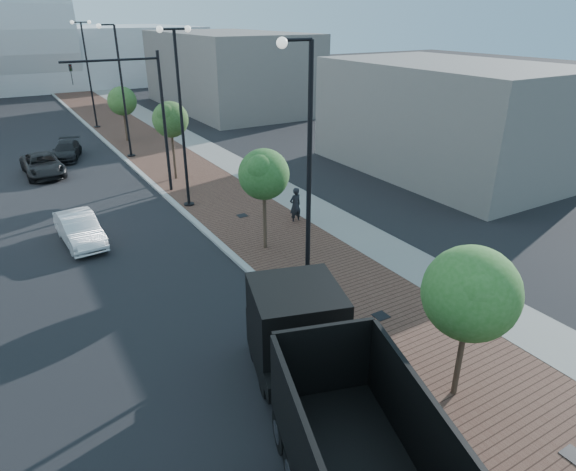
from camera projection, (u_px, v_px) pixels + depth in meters
sidewalk at (147, 136)px, 42.91m from camera, size 7.00×140.00×0.12m
concrete_strip at (177, 133)px, 44.18m from camera, size 2.40×140.00×0.13m
curb at (105, 141)px, 41.26m from camera, size 0.30×140.00×0.14m
dump_truck at (333, 418)px, 11.25m from camera, size 6.19×13.45×3.35m
white_sedan at (79, 229)px, 22.88m from camera, size 1.75×4.33×1.40m
dark_car_mid at (43, 165)px, 32.62m from camera, size 2.48×5.03×1.37m
dark_car_far at (66, 151)px, 36.29m from camera, size 2.89×4.53×1.22m
pedestrian at (295, 205)px, 25.01m from camera, size 0.73×0.53×1.88m
streetlight_1 at (306, 195)px, 16.28m from camera, size 1.44×0.56×9.21m
streetlight_2 at (182, 119)px, 25.52m from camera, size 1.72×0.56×9.28m
streetlight_3 at (122, 98)px, 35.05m from camera, size 1.44×0.56×9.21m
streetlight_4 at (89, 74)px, 44.29m from camera, size 1.72×0.56×9.28m
traffic_mast at (147, 109)px, 27.38m from camera, size 5.09×0.20×8.00m
tree_0 at (471, 293)px, 12.57m from camera, size 2.51×2.48×4.58m
tree_1 at (264, 174)px, 21.08m from camera, size 2.26×2.19×4.66m
tree_2 at (171, 120)px, 30.34m from camera, size 2.26×2.19×4.97m
tree_3 at (123, 101)px, 39.93m from camera, size 2.35×2.29×4.50m
convention_center at (16, 42)px, 73.08m from camera, size 50.00×30.00×50.00m
commercial_block_ne at (228, 71)px, 54.98m from camera, size 12.00×22.00×8.00m
commercial_block_e at (446, 118)px, 32.67m from camera, size 10.00×16.00×7.00m
utility_cover_0 at (574, 455)px, 11.86m from camera, size 0.50×0.50×0.02m
utility_cover_1 at (381, 316)px, 17.34m from camera, size 0.50×0.50×0.02m
utility_cover_2 at (242, 216)px, 25.94m from camera, size 0.50×0.50×0.02m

